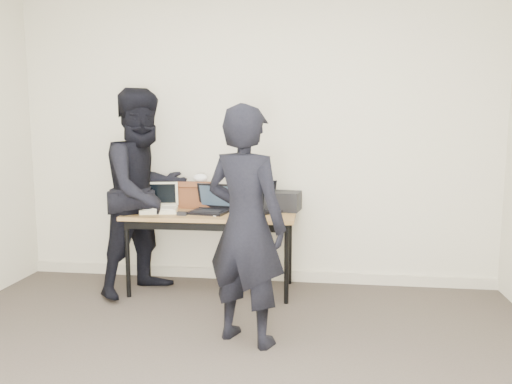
% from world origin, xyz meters
% --- Properties ---
extents(room, '(4.60, 4.60, 2.80)m').
position_xyz_m(room, '(0.00, 0.00, 1.35)').
color(room, '#423A32').
rests_on(room, ground).
extents(desk, '(1.51, 0.67, 0.72)m').
position_xyz_m(desk, '(-0.34, 1.88, 0.66)').
color(desk, olive).
rests_on(desk, ground).
extents(laptop_beige, '(0.37, 0.37, 0.26)m').
position_xyz_m(laptop_beige, '(-0.81, 1.88, 0.77)').
color(laptop_beige, beige).
rests_on(laptop_beige, desk).
extents(laptop_center, '(0.37, 0.36, 0.25)m').
position_xyz_m(laptop_center, '(-0.35, 1.89, 0.78)').
color(laptop_center, black).
rests_on(laptop_center, desk).
extents(laptop_right, '(0.48, 0.48, 0.26)m').
position_xyz_m(laptop_right, '(0.10, 2.04, 0.78)').
color(laptop_right, black).
rests_on(laptop_right, desk).
extents(leather_satchel, '(0.37, 0.20, 0.25)m').
position_xyz_m(leather_satchel, '(-0.52, 2.10, 0.85)').
color(leather_satchel, brown).
rests_on(leather_satchel, desk).
extents(tissue, '(0.15, 0.12, 0.08)m').
position_xyz_m(tissue, '(-0.49, 2.11, 1.00)').
color(tissue, white).
rests_on(tissue, leather_satchel).
extents(equipment_box, '(0.33, 0.29, 0.17)m').
position_xyz_m(equipment_box, '(0.29, 2.07, 0.81)').
color(equipment_box, black).
rests_on(equipment_box, desk).
extents(power_brick, '(0.08, 0.06, 0.03)m').
position_xyz_m(power_brick, '(-0.56, 1.71, 0.74)').
color(power_brick, black).
rests_on(power_brick, desk).
extents(cables, '(1.15, 0.41, 0.01)m').
position_xyz_m(cables, '(-0.29, 1.87, 0.72)').
color(cables, silver).
rests_on(cables, desk).
extents(person_typist, '(0.70, 0.59, 1.64)m').
position_xyz_m(person_typist, '(0.13, 0.87, 0.82)').
color(person_typist, black).
rests_on(person_typist, ground).
extents(person_observer, '(1.05, 1.11, 1.81)m').
position_xyz_m(person_observer, '(-0.91, 1.78, 0.91)').
color(person_observer, black).
rests_on(person_observer, ground).
extents(baseboard, '(4.50, 0.03, 0.10)m').
position_xyz_m(baseboard, '(0.00, 2.23, 0.05)').
color(baseboard, beige).
rests_on(baseboard, ground).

